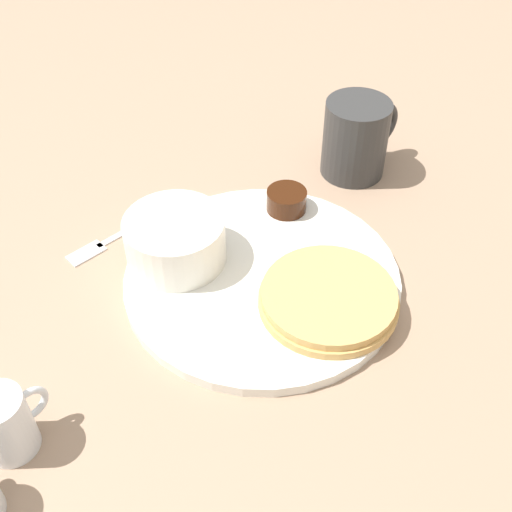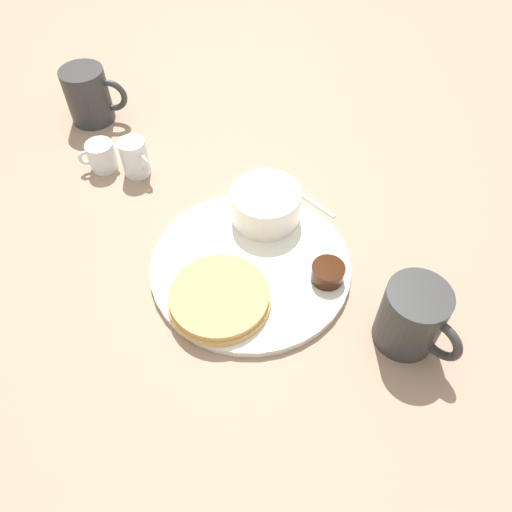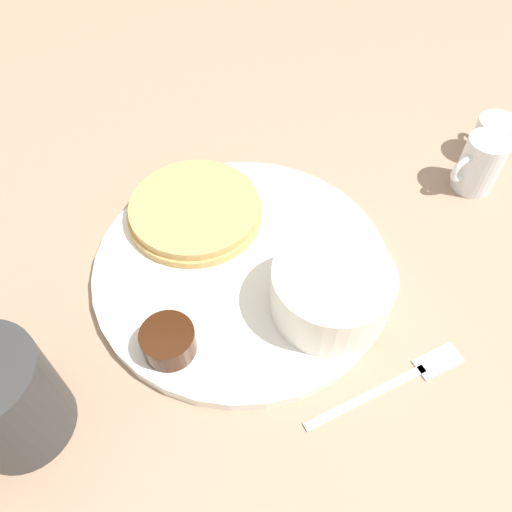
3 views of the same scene
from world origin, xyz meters
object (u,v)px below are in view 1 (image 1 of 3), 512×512
object	(u,v)px
creamer_pitcher_near	(5,423)
plate	(262,278)
coffee_mug	(357,138)
bowl	(175,239)
fork	(114,237)

from	to	relation	value
creamer_pitcher_near	plate	bearing A→B (deg)	117.10
plate	creamer_pitcher_near	world-z (taller)	creamer_pitcher_near
plate	coffee_mug	xyz separation A→B (m)	(-0.16, 0.16, 0.04)
bowl	creamer_pitcher_near	world-z (taller)	creamer_pitcher_near
plate	coffee_mug	bearing A→B (deg)	134.35
bowl	creamer_pitcher_near	xyz separation A→B (m)	(0.17, -0.17, -0.01)
coffee_mug	creamer_pitcher_near	world-z (taller)	coffee_mug
plate	bowl	world-z (taller)	bowl
creamer_pitcher_near	fork	bearing A→B (deg)	155.71
bowl	coffee_mug	size ratio (longest dim) A/B	0.96
plate	coffee_mug	size ratio (longest dim) A/B	2.64
creamer_pitcher_near	coffee_mug	bearing A→B (deg)	124.87
plate	bowl	size ratio (longest dim) A/B	2.73
fork	plate	bearing A→B (deg)	52.63
plate	fork	size ratio (longest dim) A/B	2.04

